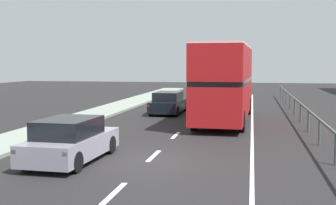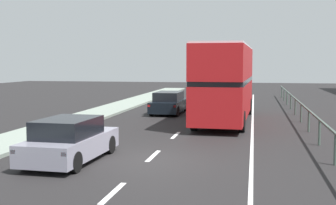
{
  "view_description": "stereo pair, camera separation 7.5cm",
  "coord_description": "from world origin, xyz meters",
  "views": [
    {
      "loc": [
        3.35,
        -14.39,
        3.24
      ],
      "look_at": [
        -0.36,
        5.14,
        1.47
      ],
      "focal_mm": 47.46,
      "sensor_mm": 36.0,
      "label": 1
    },
    {
      "loc": [
        3.42,
        -14.38,
        3.24
      ],
      "look_at": [
        -0.36,
        5.14,
        1.47
      ],
      "focal_mm": 47.46,
      "sensor_mm": 36.0,
      "label": 2
    }
  ],
  "objects": [
    {
      "name": "double_decker_bus_red",
      "position": [
        1.89,
        10.27,
        2.26
      ],
      "size": [
        2.84,
        10.52,
        4.22
      ],
      "rotation": [
        0.0,
        0.0,
        -0.03
      ],
      "color": "#AB1619",
      "rests_on": "ground"
    },
    {
      "name": "sedan_car_ahead",
      "position": [
        -1.91,
        13.58,
        0.68
      ],
      "size": [
        1.87,
        4.6,
        1.41
      ],
      "rotation": [
        0.0,
        0.0,
        -0.02
      ],
      "color": "black",
      "rests_on": "ground"
    },
    {
      "name": "hatchback_car_near",
      "position": [
        -2.5,
        -0.8,
        0.69
      ],
      "size": [
        1.98,
        4.37,
        1.45
      ],
      "rotation": [
        0.0,
        0.0,
        -0.04
      ],
      "color": "gray",
      "rests_on": "ground"
    },
    {
      "name": "bridge_side_railing",
      "position": [
        6.0,
        9.0,
        0.85
      ],
      "size": [
        0.1,
        42.0,
        1.05
      ],
      "color": "#435349",
      "rests_on": "ground"
    },
    {
      "name": "lane_paint_markings",
      "position": [
        2.19,
        8.42,
        0.0
      ],
      "size": [
        3.53,
        46.0,
        0.01
      ],
      "color": "silver",
      "rests_on": "ground"
    },
    {
      "name": "ground_plane",
      "position": [
        0.0,
        0.0,
        -0.05
      ],
      "size": [
        73.61,
        120.0,
        0.1
      ],
      "primitive_type": "cube",
      "color": "black"
    }
  ]
}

